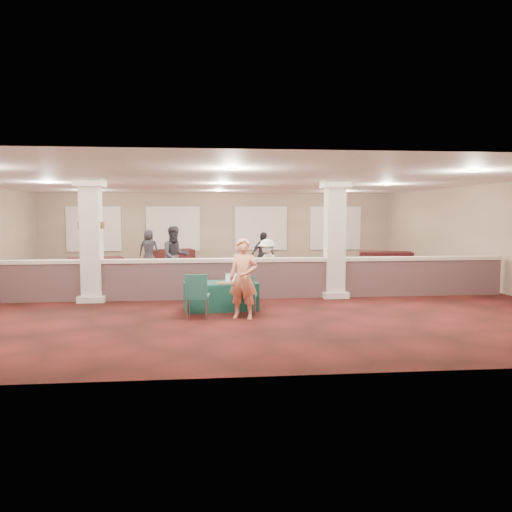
{
  "coord_description": "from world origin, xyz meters",
  "views": [
    {
      "loc": [
        -0.5,
        -14.89,
        2.33
      ],
      "look_at": [
        0.78,
        -2.0,
        1.2
      ],
      "focal_mm": 35.0,
      "sensor_mm": 36.0,
      "label": 1
    }
  ],
  "objects": [
    {
      "name": "sconce_right",
      "position": [
        -3.22,
        -1.5,
        2.0
      ],
      "size": [
        0.12,
        0.12,
        0.18
      ],
      "color": "brown",
      "rests_on": "column_left"
    },
    {
      "name": "near_table",
      "position": [
        -0.17,
        -3.0,
        0.33
      ],
      "size": [
        1.81,
        1.06,
        0.66
      ],
      "primitive_type": "cube",
      "rotation": [
        0.0,
        0.0,
        0.12
      ],
      "color": "#103B2E",
      "rests_on": "ground"
    },
    {
      "name": "far_table_back_right",
      "position": [
        6.5,
        3.98,
        0.4
      ],
      "size": [
        2.15,
        1.42,
        0.8
      ],
      "primitive_type": "cube",
      "rotation": [
        0.0,
        0.0,
        -0.24
      ],
      "color": "black",
      "rests_on": "ground"
    },
    {
      "name": "column_right",
      "position": [
        3.0,
        -1.5,
        1.64
      ],
      "size": [
        0.72,
        0.72,
        3.2
      ],
      "color": "silver",
      "rests_on": "ground"
    },
    {
      "name": "attendee_b",
      "position": [
        1.33,
        0.0,
        0.77
      ],
      "size": [
        0.97,
        1.04,
        1.53
      ],
      "primitive_type": "imported",
      "rotation": [
        0.0,
        0.0,
        -0.87
      ],
      "color": "silver",
      "rests_on": "ground"
    },
    {
      "name": "woman",
      "position": [
        0.3,
        -4.06,
        0.89
      ],
      "size": [
        0.74,
        0.61,
        1.77
      ],
      "primitive_type": "imported",
      "rotation": [
        0.0,
        0.0,
        -0.33
      ],
      "color": "#EB8C66",
      "rests_on": "ground"
    },
    {
      "name": "wall_front",
      "position": [
        0.0,
        -8.0,
        1.6
      ],
      "size": [
        16.0,
        0.04,
        3.2
      ],
      "primitive_type": "cube",
      "color": "#7B6B55",
      "rests_on": "ground"
    },
    {
      "name": "far_table_front_right",
      "position": [
        5.93,
        2.72,
        0.35
      ],
      "size": [
        1.84,
        1.06,
        0.71
      ],
      "primitive_type": "cube",
      "rotation": [
        0.0,
        0.0,
        -0.11
      ],
      "color": "black",
      "rests_on": "ground"
    },
    {
      "name": "conf_chair_main",
      "position": [
        0.37,
        -3.77,
        0.54
      ],
      "size": [
        0.54,
        0.54,
        0.91
      ],
      "rotation": [
        0.0,
        0.0,
        -0.2
      ],
      "color": "#205E50",
      "rests_on": "ground"
    },
    {
      "name": "yarn_red",
      "position": [
        -0.81,
        -3.03,
        0.71
      ],
      "size": [
        0.09,
        0.09,
        0.09
      ],
      "primitive_type": "sphere",
      "color": "maroon",
      "rests_on": "near_table"
    },
    {
      "name": "laptop_screen",
      "position": [
        0.09,
        -2.91,
        0.78
      ],
      "size": [
        0.3,
        0.05,
        0.2
      ],
      "primitive_type": "cube",
      "rotation": [
        0.0,
        0.0,
        0.12
      ],
      "color": "silver",
      "rests_on": "near_table"
    },
    {
      "name": "scissors",
      "position": [
        0.44,
        -3.18,
        0.67
      ],
      "size": [
        0.11,
        0.04,
        0.01
      ],
      "primitive_type": "cube",
      "rotation": [
        0.0,
        0.0,
        0.12
      ],
      "color": "red",
      "rests_on": "near_table"
    },
    {
      "name": "far_table_back_left",
      "position": [
        -4.43,
        3.2,
        0.37
      ],
      "size": [
        2.03,
        1.46,
        0.74
      ],
      "primitive_type": "cube",
      "rotation": [
        0.0,
        0.0,
        0.33
      ],
      "color": "black",
      "rests_on": "ground"
    },
    {
      "name": "wall_back",
      "position": [
        0.0,
        8.0,
        1.6
      ],
      "size": [
        16.0,
        0.04,
        3.2
      ],
      "primitive_type": "cube",
      "color": "#7B6B55",
      "rests_on": "ground"
    },
    {
      "name": "laptop_base",
      "position": [
        0.1,
        -3.01,
        0.67
      ],
      "size": [
        0.32,
        0.24,
        0.02
      ],
      "primitive_type": "cube",
      "rotation": [
        0.0,
        0.0,
        0.12
      ],
      "color": "silver",
      "rests_on": "near_table"
    },
    {
      "name": "yarn_grey",
      "position": [
        -0.59,
        -2.94,
        0.71
      ],
      "size": [
        0.09,
        0.09,
        0.09
      ],
      "primitive_type": "sphere",
      "color": "#48484D",
      "rests_on": "near_table"
    },
    {
      "name": "screen_glow",
      "position": [
        0.09,
        -2.92,
        0.76
      ],
      "size": [
        0.27,
        0.04,
        0.17
      ],
      "primitive_type": "cube",
      "rotation": [
        0.0,
        0.0,
        0.12
      ],
      "color": "silver",
      "rests_on": "near_table"
    },
    {
      "name": "attendee_c",
      "position": [
        1.5,
        2.74,
        0.82
      ],
      "size": [
        1.06,
        0.88,
        1.64
      ],
      "primitive_type": "imported",
      "rotation": [
        0.0,
        0.0,
        0.53
      ],
      "color": "black",
      "rests_on": "ground"
    },
    {
      "name": "sconce_left",
      "position": [
        -3.78,
        -1.5,
        2.0
      ],
      "size": [
        0.12,
        0.12,
        0.18
      ],
      "color": "brown",
      "rests_on": "column_left"
    },
    {
      "name": "attendee_d",
      "position": [
        -2.86,
        5.84,
        0.82
      ],
      "size": [
        0.8,
        0.44,
        1.63
      ],
      "primitive_type": "imported",
      "rotation": [
        0.0,
        0.0,
        3.14
      ],
      "color": "black",
      "rests_on": "ground"
    },
    {
      "name": "wall_right",
      "position": [
        8.0,
        0.0,
        1.6
      ],
      "size": [
        0.04,
        16.0,
        3.2
      ],
      "primitive_type": "cube",
      "color": "#7B6B55",
      "rests_on": "ground"
    },
    {
      "name": "far_table_front_left",
      "position": [
        -6.5,
        2.09,
        0.37
      ],
      "size": [
        1.96,
        1.2,
        0.75
      ],
      "primitive_type": "cube",
      "rotation": [
        0.0,
        0.0,
        -0.16
      ],
      "color": "black",
      "rests_on": "ground"
    },
    {
      "name": "far_table_front_center",
      "position": [
        -1.03,
        2.32,
        0.36
      ],
      "size": [
        1.82,
        0.97,
        0.72
      ],
      "primitive_type": "cube",
      "rotation": [
        0.0,
        0.0,
        0.05
      ],
      "color": "black",
      "rests_on": "ground"
    },
    {
      "name": "ground",
      "position": [
        0.0,
        0.0,
        0.0
      ],
      "size": [
        16.0,
        16.0,
        0.0
      ],
      "primitive_type": "plane",
      "color": "#4E1513",
      "rests_on": "ground"
    },
    {
      "name": "yarn_cream",
      "position": [
        -0.66,
        -3.15,
        0.71
      ],
      "size": [
        0.1,
        0.1,
        0.1
      ],
      "primitive_type": "sphere",
      "color": "beige",
      "rests_on": "near_table"
    },
    {
      "name": "attendee_a",
      "position": [
        -1.5,
        1.09,
        0.95
      ],
      "size": [
        1.03,
        0.79,
        1.9
      ],
      "primitive_type": "imported",
      "rotation": [
        0.0,
        0.0,
        0.36
      ],
      "color": "black",
      "rests_on": "ground"
    },
    {
      "name": "conf_chair_side",
      "position": [
        -0.72,
        -4.05,
        0.59
      ],
      "size": [
        0.55,
        0.56,
        1.01
      ],
      "rotation": [
        0.0,
        0.0,
        -0.1
      ],
      "color": "#205E50",
      "rests_on": "ground"
    },
    {
      "name": "partition_wall",
      "position": [
        0.0,
        -1.5,
        0.57
      ],
      "size": [
        15.6,
        0.28,
        1.1
      ],
      "color": "brown",
      "rests_on": "ground"
    },
    {
      "name": "far_table_back_center",
      "position": [
        -2.0,
        6.5,
        0.38
      ],
      "size": [
        2.04,
        1.36,
        0.76
      ],
      "primitive_type": "cube",
      "rotation": [
        0.0,
        0.0,
        0.25
      ],
      "color": "black",
      "rests_on": "ground"
    },
    {
      "name": "knitting",
      "position": [
        -0.1,
        -3.22,
        0.68
      ],
      "size": [
        0.39,
        0.31,
        0.03
      ],
      "primitive_type": "cube",
      "rotation": [
        0.0,
        0.0,
        0.12
      ],
      "color": "#C55A1F",
      "rests_on": "near_table"
    },
    {
      "name": "column_left",
      "position": [
        -3.5,
        -1.5,
        1.64
      ],
      "size": [
        0.72,
        0.72,
        3.2
      ],
      "color": "silver",
      "rests_on": "ground"
    },
    {
      "name": "ceiling",
      "position": [
        0.0,
        0.0,
        3.2
      ],
      "size": [
        16.0,
        16.0,
        0.02
      ],
      "primitive_type": "cube",
      "color": "white",
      "rests_on": "wall_back"
    }
  ]
}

